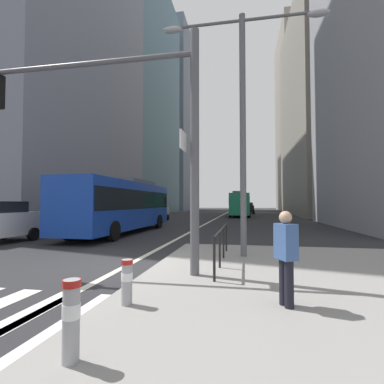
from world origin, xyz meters
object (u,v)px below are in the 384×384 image
car_oncoming_mid (156,211)px  car_receding_near (249,207)px  street_lamp_post (243,99)px  bollard_front (71,316)px  car_oncoming_far (146,212)px  car_receding_far (248,208)px  pedestrian_waiting (286,254)px  city_bus_blue_oncoming (123,203)px  bollard_left (127,279)px  traffic_signal_gantry (118,116)px  city_bus_red_receding (240,203)px

car_oncoming_mid → car_receding_near: size_ratio=0.98×
street_lamp_post → bollard_front: bearing=-105.4°
car_oncoming_far → car_receding_far: bearing=66.7°
bollard_front → pedestrian_waiting: pedestrian_waiting is taller
city_bus_blue_oncoming → car_receding_far: (7.97, 33.38, -0.85)m
city_bus_blue_oncoming → bollard_left: size_ratio=14.92×
car_oncoming_far → traffic_signal_gantry: 21.14m
car_receding_near → traffic_signal_gantry: traffic_signal_gantry is taller
car_receding_far → bollard_front: 47.22m
car_oncoming_mid → car_receding_far: (9.58, 21.77, -0.00)m
car_oncoming_mid → street_lamp_post: bearing=-64.3°
car_oncoming_far → city_bus_red_receding: bearing=57.1°
traffic_signal_gantry → city_bus_red_receding: bearing=85.8°
traffic_signal_gantry → city_bus_blue_oncoming: bearing=113.6°
car_receding_far → pedestrian_waiting: size_ratio=2.70×
car_oncoming_far → bollard_front: (7.71, -23.82, -0.35)m
car_oncoming_far → car_oncoming_mid: bearing=73.3°
car_oncoming_mid → city_bus_red_receding: bearing=55.4°
car_receding_far → car_oncoming_far: same height
bollard_front → pedestrian_waiting: bearing=40.6°
bollard_front → traffic_signal_gantry: bearing=108.7°
car_oncoming_mid → street_lamp_post: 21.32m
car_receding_near → city_bus_red_receding: bearing=-93.4°
car_receding_near → bollard_front: car_receding_near is taller
car_oncoming_mid → bollard_left: bearing=-73.2°
car_receding_far → bollard_left: (-2.46, -45.41, -0.41)m
car_receding_near → bollard_left: 63.03m
car_receding_near → car_oncoming_far: size_ratio=1.06×
car_oncoming_mid → car_oncoming_far: bearing=-106.7°
car_receding_far → pedestrian_waiting: (0.19, -44.99, 0.03)m
city_bus_red_receding → pedestrian_waiting: size_ratio=6.83×
car_receding_far → street_lamp_post: 40.82m
car_oncoming_far → bollard_left: car_oncoming_far is taller
traffic_signal_gantry → car_oncoming_mid: bearing=105.4°
city_bus_blue_oncoming → car_receding_far: bearing=76.6°
traffic_signal_gantry → bollard_front: bearing=-71.3°
car_oncoming_far → bollard_left: size_ratio=5.65×
car_oncoming_mid → bollard_front: (7.24, -25.39, -0.35)m
car_oncoming_far → street_lamp_post: (9.51, -17.25, 4.29)m
car_receding_far → bollard_left: bearing=-93.1°
street_lamp_post → bollard_left: bearing=-111.7°
city_bus_blue_oncoming → pedestrian_waiting: city_bus_blue_oncoming is taller
pedestrian_waiting → car_receding_far: bearing=90.2°
city_bus_red_receding → car_oncoming_mid: bearing=-124.6°
traffic_signal_gantry → bollard_left: 4.31m
city_bus_blue_oncoming → car_receding_near: 51.62m
car_receding_far → bollard_front: size_ratio=4.84×
bollard_front → car_receding_far: bearing=87.2°
car_receding_near → car_receding_far: bearing=-91.3°
car_oncoming_mid → car_receding_near: same height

